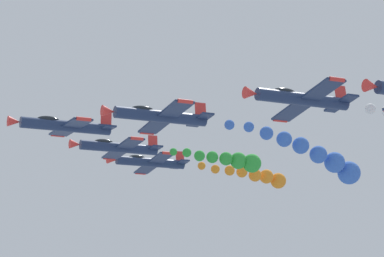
{
  "coord_description": "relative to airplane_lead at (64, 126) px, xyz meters",
  "views": [
    {
      "loc": [
        -69.9,
        32.13,
        55.21
      ],
      "look_at": [
        0.0,
        0.0,
        71.28
      ],
      "focal_mm": 73.77,
      "sensor_mm": 36.0,
      "label": 1
    }
  ],
  "objects": [
    {
      "name": "smoke_trail_right_outer",
      "position": [
        18.4,
        -32.15,
        -0.57
      ],
      "size": [
        3.58,
        14.26,
        2.56
      ],
      "color": "orange"
    },
    {
      "name": "airplane_right_inner",
      "position": [
        8.58,
        -8.55,
        -0.07
      ],
      "size": [
        9.56,
        10.35,
        2.43
      ],
      "rotation": [
        0.0,
        0.08,
        0.0
      ],
      "color": "navy"
    },
    {
      "name": "airplane_left_outer",
      "position": [
        -17.85,
        -15.98,
        0.34
      ],
      "size": [
        9.48,
        10.35,
        2.85
      ],
      "rotation": [
        0.0,
        0.17,
        0.0
      ],
      "color": "navy"
    },
    {
      "name": "smoke_trail_right_inner",
      "position": [
        7.9,
        -22.84,
        -0.65
      ],
      "size": [
        2.59,
        11.38,
        2.48
      ],
      "color": "green"
    },
    {
      "name": "airplane_left_inner",
      "position": [
        -8.26,
        -6.67,
        -0.09
      ],
      "size": [
        9.53,
        10.35,
        2.61
      ],
      "rotation": [
        0.0,
        0.12,
        0.0
      ],
      "color": "navy"
    },
    {
      "name": "airplane_lead",
      "position": [
        0.0,
        0.0,
        0.0
      ],
      "size": [
        9.56,
        10.35,
        2.32
      ],
      "rotation": [
        0.0,
        -0.02,
        0.0
      ],
      "color": "navy"
    },
    {
      "name": "airplane_right_outer",
      "position": [
        17.12,
        -15.75,
        0.01
      ],
      "size": [
        9.52,
        10.35,
        2.66
      ],
      "rotation": [
        0.0,
        0.13,
        0.0
      ],
      "color": "navy"
    },
    {
      "name": "smoke_trail_left_inner",
      "position": [
        -7.43,
        -24.9,
        -2.57
      ],
      "size": [
        3.14,
        16.4,
        5.24
      ],
      "color": "blue"
    }
  ]
}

